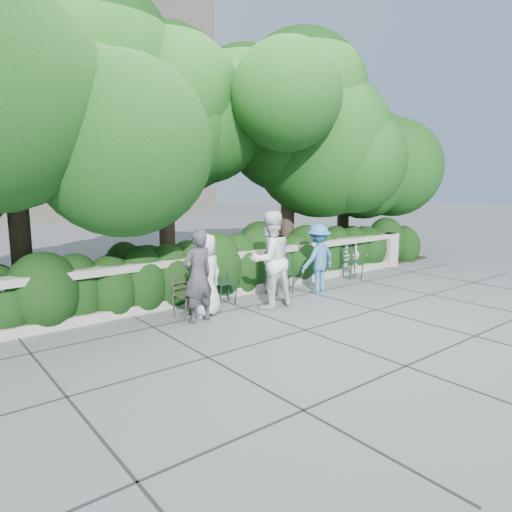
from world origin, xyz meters
TOP-DOWN VIEW (x-y plane):
  - ground at (0.00, 0.00)m, footprint 90.00×90.00m
  - balustrade at (0.00, 1.80)m, footprint 12.00×0.44m
  - shrub_hedge at (0.00, 3.00)m, footprint 15.00×2.60m
  - tree_canopy at (0.69, 3.19)m, footprint 15.04×6.52m
  - chair_b at (-0.61, 1.17)m, footprint 0.49×0.53m
  - chair_c at (1.00, 1.18)m, footprint 0.61×0.63m
  - chair_d at (-1.09, 1.22)m, footprint 0.44×0.48m
  - chair_e at (0.89, 1.21)m, footprint 0.58×0.61m
  - chair_f at (3.43, 1.11)m, footprint 0.56×0.58m
  - chair_weathered at (-1.70, 0.79)m, footprint 0.52×0.55m
  - person_businessman at (-1.36, 0.83)m, footprint 0.86×0.65m
  - person_woman_grey at (-1.68, 0.58)m, footprint 0.66×0.47m
  - person_casual_man at (-0.02, 0.52)m, footprint 1.01×0.81m
  - person_older_blue at (1.69, 0.82)m, footprint 1.07×0.68m

SIDE VIEW (x-z plane):
  - ground at x=0.00m, z-range 0.00..0.00m
  - shrub_hedge at x=0.00m, z-range -0.85..0.85m
  - chair_b at x=-0.61m, z-range -0.42..0.42m
  - chair_c at x=1.00m, z-range -0.42..0.42m
  - chair_d at x=-1.09m, z-range -0.42..0.42m
  - chair_e at x=0.89m, z-range -0.42..0.42m
  - chair_f at x=3.43m, z-range -0.42..0.42m
  - chair_weathered at x=-1.70m, z-range -0.42..0.42m
  - balustrade at x=0.00m, z-range -0.01..0.99m
  - person_older_blue at x=1.69m, z-range 0.00..1.59m
  - person_businessman at x=-1.36m, z-range 0.00..1.59m
  - person_woman_grey at x=-1.68m, z-range 0.00..1.72m
  - person_casual_man at x=-0.02m, z-range 0.00..1.98m
  - tree_canopy at x=0.69m, z-range 0.57..7.35m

